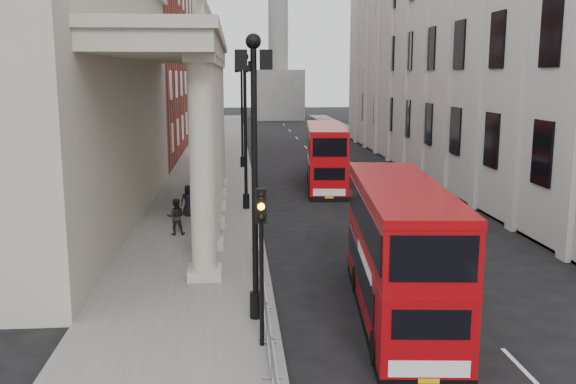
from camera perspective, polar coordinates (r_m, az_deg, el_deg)
The scene contains 19 objects.
ground at distance 16.08m, azimuth -0.15°, elevation -16.67°, with size 260.00×260.00×0.00m, color black.
sidewalk_west at distance 44.90m, azimuth -7.02°, elevation 1.05°, with size 6.00×140.00×0.12m, color slate.
sidewalk_east at distance 47.18m, azimuth 13.43°, elevation 1.30°, with size 3.00×140.00×0.12m, color slate.
kerb at distance 44.87m, azimuth -3.25°, elevation 1.12°, with size 0.20×140.00×0.14m, color slate.
portico_building at distance 33.62m, azimuth -21.06°, elevation 7.49°, with size 9.00×28.00×12.00m, color #A39D88.
brick_building at distance 63.07m, azimuth -13.61°, elevation 13.50°, with size 9.00×32.00×22.00m, color maroon.
west_building_far at distance 94.77m, azimuth -10.60°, elevation 11.88°, with size 9.00×30.00×20.00m, color #A39D88.
east_building at distance 49.61m, azimuth 16.18°, elevation 16.03°, with size 8.00×55.00×25.00m, color beige.
monument_column at distance 106.86m, azimuth -0.89°, elevation 15.09°, with size 8.00×8.00×54.20m.
lamp_post_south at distance 18.43m, azimuth -3.00°, elevation 2.90°, with size 1.05×0.44×8.32m.
lamp_post_mid at distance 34.35m, azimuth -3.82°, elevation 6.39°, with size 1.05×0.44×8.32m.
lamp_post_north at distance 50.33m, azimuth -4.12°, elevation 7.66°, with size 1.05×0.44×8.32m.
traffic_light at distance 16.80m, azimuth -2.39°, elevation -4.11°, with size 0.28×0.33×4.30m.
crowd_barriers at distance 17.80m, azimuth -1.87°, elevation -11.52°, with size 0.50×18.75×1.10m.
bus_near at distance 19.62m, azimuth 9.86°, elevation -5.00°, with size 3.20×9.73×4.12m.
bus_far at distance 41.58m, azimuth 3.36°, elevation 3.24°, with size 3.12×9.61×4.07m.
pedestrian_a at distance 27.22m, azimuth -7.87°, elevation -2.95°, with size 0.69×0.45×1.89m, color black.
pedestrian_b at distance 29.54m, azimuth -9.94°, elevation -2.18°, with size 0.81×0.63×1.66m, color black.
pedestrian_c at distance 33.43m, azimuth -8.86°, elevation -0.74°, with size 0.78×0.51×1.60m, color black.
Camera 1 is at (-1.13, -14.27, 7.32)m, focal length 40.00 mm.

